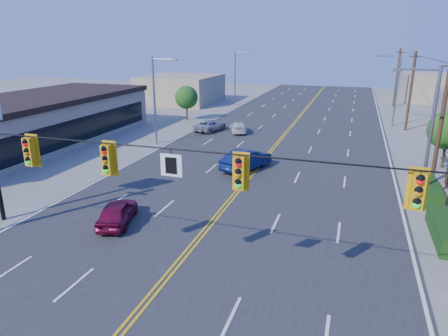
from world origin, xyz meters
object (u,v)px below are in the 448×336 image
(signal_span, at_px, (136,178))
(car_white, at_px, (238,128))
(car_magenta, at_px, (117,213))
(car_blue, at_px, (246,160))
(car_silver, at_px, (210,126))

(signal_span, height_order, car_white, signal_span)
(car_magenta, height_order, car_blue, car_blue)
(car_magenta, distance_m, car_white, 23.51)
(car_magenta, xyz_separation_m, car_silver, (-3.26, 23.32, -0.03))
(car_silver, bearing_deg, car_blue, 133.81)
(car_magenta, bearing_deg, car_blue, -126.22)
(car_white, bearing_deg, car_silver, -18.63)
(signal_span, xyz_separation_m, car_silver, (-7.88, 28.78, -4.29))
(car_magenta, relative_size, car_blue, 0.79)
(car_blue, distance_m, car_white, 12.99)
(signal_span, height_order, car_blue, signal_span)
(signal_span, bearing_deg, car_blue, 91.99)
(car_blue, distance_m, car_silver, 14.12)
(car_blue, bearing_deg, car_white, -50.29)
(car_magenta, distance_m, car_silver, 23.54)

